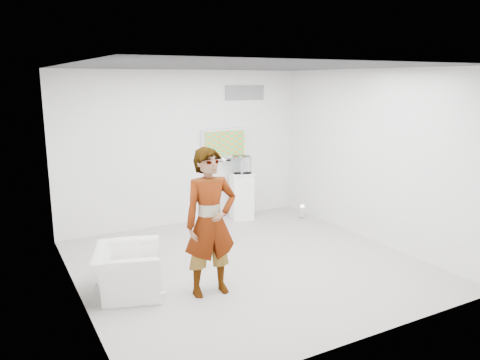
{
  "coord_description": "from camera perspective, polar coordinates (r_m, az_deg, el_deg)",
  "views": [
    {
      "loc": [
        -3.39,
        -5.97,
        2.83
      ],
      "look_at": [
        0.21,
        0.6,
        1.2
      ],
      "focal_mm": 35.0,
      "sensor_mm": 36.0,
      "label": 1
    }
  ],
  "objects": [
    {
      "name": "armchair",
      "position": [
        6.54,
        -13.48,
        -10.68
      ],
      "size": [
        1.11,
        1.19,
        0.63
      ],
      "primitive_type": "imported",
      "rotation": [
        0.0,
        0.0,
        1.26
      ],
      "color": "silver",
      "rests_on": "room"
    },
    {
      "name": "tv",
      "position": [
        9.51,
        -1.95,
        4.5
      ],
      "size": [
        1.0,
        0.08,
        0.6
      ],
      "primitive_type": "cube",
      "color": "silver",
      "rests_on": "room"
    },
    {
      "name": "console",
      "position": [
        9.46,
        0.19,
        1.57
      ],
      "size": [
        0.12,
        0.17,
        0.23
      ],
      "primitive_type": "cube",
      "rotation": [
        0.0,
        0.0,
        -0.42
      ],
      "color": "white",
      "rests_on": "pedestal"
    },
    {
      "name": "vitrine",
      "position": [
        9.45,
        0.2,
        1.9
      ],
      "size": [
        0.44,
        0.44,
        0.34
      ],
      "primitive_type": "cube",
      "rotation": [
        0.0,
        0.0,
        -0.36
      ],
      "color": "white",
      "rests_on": "pedestal"
    },
    {
      "name": "person",
      "position": [
        6.15,
        -3.63,
        -5.18
      ],
      "size": [
        0.74,
        0.51,
        1.98
      ],
      "primitive_type": "imported",
      "rotation": [
        0.0,
        0.0,
        -0.05
      ],
      "color": "silver",
      "rests_on": "room"
    },
    {
      "name": "room",
      "position": [
        6.99,
        0.88,
        1.28
      ],
      "size": [
        5.01,
        5.01,
        3.0
      ],
      "color": "#B1AAA3",
      "rests_on": "ground"
    },
    {
      "name": "logo_decal",
      "position": [
        9.7,
        0.58,
        10.58
      ],
      "size": [
        0.9,
        0.02,
        0.3
      ],
      "primitive_type": "cube",
      "color": "slate",
      "rests_on": "room"
    },
    {
      "name": "wii_remote",
      "position": [
        6.2,
        -2.12,
        2.49
      ],
      "size": [
        0.03,
        0.13,
        0.03
      ],
      "primitive_type": "cube",
      "rotation": [
        0.0,
        0.0,
        0.01
      ],
      "color": "white",
      "rests_on": "person"
    },
    {
      "name": "floor_uplight",
      "position": [
        9.64,
        7.58,
        -3.98
      ],
      "size": [
        0.21,
        0.21,
        0.31
      ],
      "primitive_type": "cylinder",
      "rotation": [
        0.0,
        0.0,
        -0.08
      ],
      "color": "silver",
      "rests_on": "room"
    },
    {
      "name": "pedestal",
      "position": [
        9.59,
        0.19,
        -1.93
      ],
      "size": [
        0.56,
        0.56,
        0.96
      ],
      "primitive_type": "cube",
      "rotation": [
        0.0,
        0.0,
        -0.22
      ],
      "color": "white",
      "rests_on": "room"
    }
  ]
}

